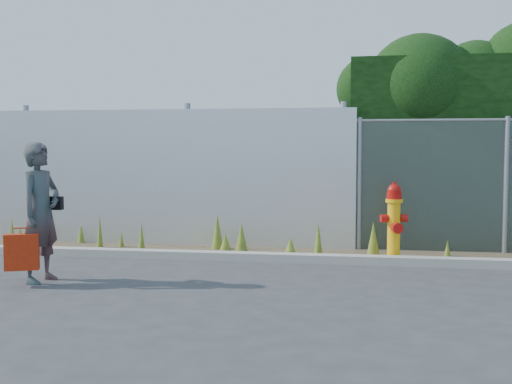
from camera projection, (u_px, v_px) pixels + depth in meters
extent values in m
plane|color=#363639|center=(262.00, 290.00, 7.13)|extent=(80.00, 80.00, 0.00)
cube|color=#9F9A90|center=(282.00, 258.00, 8.90)|extent=(16.00, 0.22, 0.12)
cube|color=#4D3E2C|center=(287.00, 255.00, 9.49)|extent=(16.00, 1.20, 0.01)
cone|color=#53681F|center=(121.00, 240.00, 10.15)|extent=(0.09, 0.09, 0.24)
cone|color=#53681F|center=(395.00, 252.00, 9.05)|extent=(0.12, 0.12, 0.24)
cone|color=#53681F|center=(318.00, 241.00, 9.19)|extent=(0.13, 0.13, 0.50)
cone|color=#53681F|center=(217.00, 232.00, 9.94)|extent=(0.19, 0.19, 0.55)
cone|color=#53681F|center=(317.00, 243.00, 9.26)|extent=(0.10, 0.10, 0.43)
cone|color=#53681F|center=(26.00, 236.00, 10.38)|extent=(0.24, 0.24, 0.33)
cone|color=#53681F|center=(142.00, 238.00, 9.65)|extent=(0.11, 0.11, 0.45)
cone|color=#53681F|center=(12.00, 235.00, 9.76)|extent=(0.11, 0.11, 0.51)
cone|color=#53681F|center=(81.00, 231.00, 10.61)|extent=(0.13, 0.13, 0.42)
cone|color=#53681F|center=(100.00, 232.00, 10.07)|extent=(0.10, 0.10, 0.52)
cone|color=#53681F|center=(20.00, 236.00, 10.53)|extent=(0.14, 0.14, 0.27)
cone|color=#53681F|center=(225.00, 244.00, 9.63)|extent=(0.20, 0.20, 0.28)
cone|color=#53681F|center=(447.00, 249.00, 9.26)|extent=(0.10, 0.10, 0.24)
cone|color=#53681F|center=(46.00, 244.00, 9.88)|extent=(0.10, 0.10, 0.21)
cone|color=#53681F|center=(290.00, 249.00, 9.09)|extent=(0.22, 0.22, 0.30)
cone|color=#53681F|center=(241.00, 239.00, 9.57)|extent=(0.20, 0.20, 0.46)
cone|color=#53681F|center=(373.00, 241.00, 9.15)|extent=(0.20, 0.20, 0.52)
cube|color=silver|center=(95.00, 177.00, 10.53)|extent=(8.50, 0.08, 2.20)
cylinder|color=gray|center=(28.00, 174.00, 10.84)|extent=(0.10, 0.10, 2.30)
cylinder|color=gray|center=(188.00, 175.00, 10.39)|extent=(0.10, 0.10, 2.30)
cylinder|color=gray|center=(343.00, 176.00, 9.99)|extent=(0.10, 0.10, 2.30)
cylinder|color=gray|center=(359.00, 184.00, 9.84)|extent=(0.07, 0.07, 2.05)
cylinder|color=gray|center=(506.00, 186.00, 9.50)|extent=(0.07, 0.07, 2.05)
sphere|color=black|center=(369.00, 89.00, 10.87)|extent=(1.10, 1.10, 1.10)
sphere|color=black|center=(420.00, 89.00, 10.49)|extent=(1.77, 1.77, 1.77)
sphere|color=black|center=(475.00, 81.00, 10.54)|extent=(1.33, 1.33, 1.33)
cylinder|color=#FFB70D|center=(393.00, 260.00, 8.92)|extent=(0.27, 0.27, 0.06)
cylinder|color=#FFB70D|center=(394.00, 232.00, 8.90)|extent=(0.18, 0.18, 0.83)
cylinder|color=#FFB70D|center=(394.00, 201.00, 8.87)|extent=(0.24, 0.24, 0.05)
cylinder|color=#B20F0A|center=(394.00, 196.00, 8.86)|extent=(0.21, 0.21, 0.10)
sphere|color=#B20F0A|center=(394.00, 191.00, 8.86)|extent=(0.19, 0.19, 0.19)
cylinder|color=#B20F0A|center=(394.00, 184.00, 8.85)|extent=(0.05, 0.05, 0.05)
cylinder|color=#B20F0A|center=(384.00, 218.00, 8.90)|extent=(0.10, 0.11, 0.11)
cylinder|color=#B20F0A|center=(404.00, 218.00, 8.86)|extent=(0.10, 0.11, 0.11)
cylinder|color=#B20F0A|center=(394.00, 228.00, 8.75)|extent=(0.15, 0.12, 0.15)
imported|color=#106663|center=(41.00, 212.00, 7.54)|extent=(0.50, 0.66, 1.65)
cube|color=#9D1C08|center=(22.00, 252.00, 7.33)|extent=(0.37, 0.14, 0.41)
cylinder|color=#9D1C08|center=(21.00, 228.00, 7.31)|extent=(0.18, 0.02, 0.02)
cube|color=black|center=(54.00, 203.00, 7.66)|extent=(0.21, 0.09, 0.16)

